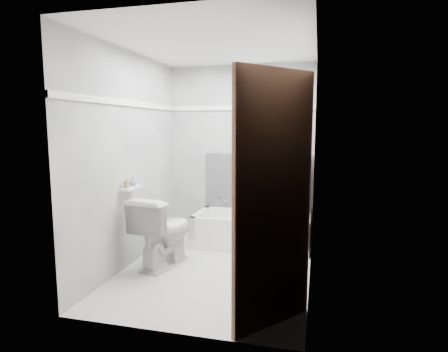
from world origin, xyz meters
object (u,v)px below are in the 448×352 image
(office_chair, at_px, (280,197))
(soap_bottle_b, at_px, (133,182))
(bathtub, at_px, (252,230))
(soap_bottle_a, at_px, (127,183))
(toilet, at_px, (163,231))
(door, at_px, (306,212))

(office_chair, distance_m, soap_bottle_b, 1.87)
(bathtub, relative_size, soap_bottle_a, 13.31)
(soap_bottle_b, bearing_deg, toilet, 12.82)
(bathtub, bearing_deg, toilet, -132.65)
(office_chair, bearing_deg, toilet, -130.01)
(door, bearing_deg, office_chair, 99.84)
(bathtub, distance_m, office_chair, 0.58)
(soap_bottle_b, bearing_deg, bathtub, 40.40)
(bathtub, height_order, soap_bottle_a, soap_bottle_a)
(office_chair, bearing_deg, door, -68.65)
(door, xyz_separation_m, soap_bottle_b, (-1.92, 1.21, -0.04))
(door, distance_m, soap_bottle_b, 2.27)
(door, relative_size, soap_bottle_b, 20.11)
(office_chair, height_order, soap_bottle_a, office_chair)
(soap_bottle_a, relative_size, soap_bottle_b, 1.13)
(door, distance_m, soap_bottle_a, 2.20)
(soap_bottle_a, xyz_separation_m, soap_bottle_b, (0.00, 0.14, -0.01))
(toilet, relative_size, door, 0.40)
(office_chair, distance_m, toilet, 1.57)
(toilet, relative_size, soap_bottle_a, 7.15)
(soap_bottle_a, height_order, soap_bottle_b, soap_bottle_a)
(toilet, bearing_deg, soap_bottle_b, 24.29)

